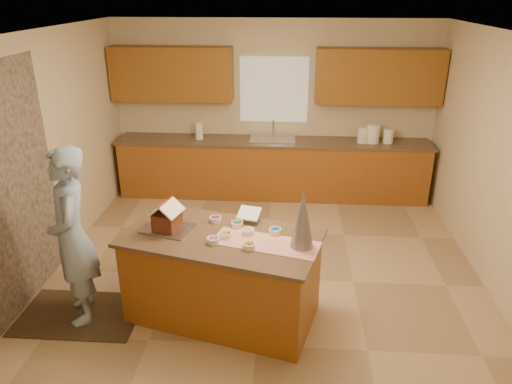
# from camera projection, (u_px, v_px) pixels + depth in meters

# --- Properties ---
(floor) EXTENTS (5.50, 5.50, 0.00)m
(floor) POSITION_uv_depth(u_px,v_px,m) (263.00, 278.00, 5.58)
(floor) COLOR tan
(floor) RESTS_ON ground
(ceiling) EXTENTS (5.50, 5.50, 0.00)m
(ceiling) POSITION_uv_depth(u_px,v_px,m) (265.00, 34.00, 4.52)
(ceiling) COLOR silver
(ceiling) RESTS_ON floor
(wall_back) EXTENTS (5.50, 5.50, 0.00)m
(wall_back) POSITION_uv_depth(u_px,v_px,m) (274.00, 109.00, 7.57)
(wall_back) COLOR beige
(wall_back) RESTS_ON floor
(wall_front) EXTENTS (5.50, 5.50, 0.00)m
(wall_front) POSITION_uv_depth(u_px,v_px,m) (235.00, 350.00, 2.52)
(wall_front) COLOR beige
(wall_front) RESTS_ON floor
(wall_left) EXTENTS (5.50, 5.50, 0.00)m
(wall_left) POSITION_uv_depth(u_px,v_px,m) (34.00, 163.00, 5.21)
(wall_left) COLOR beige
(wall_left) RESTS_ON floor
(wall_right) EXTENTS (5.50, 5.50, 0.00)m
(wall_right) POSITION_uv_depth(u_px,v_px,m) (510.00, 175.00, 4.88)
(wall_right) COLOR beige
(wall_right) RESTS_ON floor
(window_curtain) EXTENTS (1.05, 0.03, 1.00)m
(window_curtain) POSITION_uv_depth(u_px,v_px,m) (274.00, 90.00, 7.43)
(window_curtain) COLOR white
(window_curtain) RESTS_ON wall_back
(back_counter_base) EXTENTS (4.80, 0.60, 0.88)m
(back_counter_base) POSITION_uv_depth(u_px,v_px,m) (272.00, 169.00, 7.65)
(back_counter_base) COLOR #95471E
(back_counter_base) RESTS_ON floor
(back_counter_top) EXTENTS (4.85, 0.63, 0.04)m
(back_counter_top) POSITION_uv_depth(u_px,v_px,m) (273.00, 142.00, 7.47)
(back_counter_top) COLOR brown
(back_counter_top) RESTS_ON back_counter_base
(upper_cabinet_left) EXTENTS (1.85, 0.35, 0.80)m
(upper_cabinet_left) POSITION_uv_depth(u_px,v_px,m) (172.00, 74.00, 7.29)
(upper_cabinet_left) COLOR brown
(upper_cabinet_left) RESTS_ON wall_back
(upper_cabinet_right) EXTENTS (1.85, 0.35, 0.80)m
(upper_cabinet_right) POSITION_uv_depth(u_px,v_px,m) (379.00, 76.00, 7.09)
(upper_cabinet_right) COLOR brown
(upper_cabinet_right) RESTS_ON wall_back
(sink) EXTENTS (0.70, 0.45, 0.12)m
(sink) POSITION_uv_depth(u_px,v_px,m) (273.00, 142.00, 7.48)
(sink) COLOR silver
(sink) RESTS_ON back_counter_top
(faucet) EXTENTS (0.03, 0.03, 0.28)m
(faucet) POSITION_uv_depth(u_px,v_px,m) (273.00, 129.00, 7.57)
(faucet) COLOR silver
(faucet) RESTS_ON back_counter_top
(island_base) EXTENTS (1.96, 1.32, 0.88)m
(island_base) POSITION_uv_depth(u_px,v_px,m) (223.00, 278.00, 4.79)
(island_base) COLOR #95471E
(island_base) RESTS_ON floor
(island_top) EXTENTS (2.06, 1.42, 0.04)m
(island_top) POSITION_uv_depth(u_px,v_px,m) (221.00, 238.00, 4.61)
(island_top) COLOR brown
(island_top) RESTS_ON island_base
(table_runner) EXTENTS (1.05, 0.60, 0.01)m
(table_runner) POSITION_uv_depth(u_px,v_px,m) (266.00, 243.00, 4.47)
(table_runner) COLOR #A61C0B
(table_runner) RESTS_ON island_top
(baking_tray) EXTENTS (0.53, 0.44, 0.02)m
(baking_tray) POSITION_uv_depth(u_px,v_px,m) (168.00, 228.00, 4.72)
(baking_tray) COLOR silver
(baking_tray) RESTS_ON island_top
(cookbook) EXTENTS (0.26, 0.22, 0.09)m
(cookbook) POSITION_uv_depth(u_px,v_px,m) (249.00, 213.00, 4.85)
(cookbook) COLOR white
(cookbook) RESTS_ON island_top
(tinsel_tree) EXTENTS (0.27, 0.27, 0.55)m
(tinsel_tree) POSITION_uv_depth(u_px,v_px,m) (303.00, 220.00, 4.31)
(tinsel_tree) COLOR #A4A6B0
(tinsel_tree) RESTS_ON island_top
(rug) EXTENTS (1.22, 0.79, 0.01)m
(rug) POSITION_uv_depth(u_px,v_px,m) (81.00, 314.00, 4.95)
(rug) COLOR black
(rug) RESTS_ON floor
(boy) EXTENTS (0.65, 0.77, 1.79)m
(boy) POSITION_uv_depth(u_px,v_px,m) (72.00, 237.00, 4.59)
(boy) COLOR #8CA7C7
(boy) RESTS_ON rug
(canister_a) EXTENTS (0.18, 0.18, 0.24)m
(canister_a) POSITION_uv_depth(u_px,v_px,m) (363.00, 135.00, 7.33)
(canister_a) COLOR white
(canister_a) RESTS_ON back_counter_top
(canister_b) EXTENTS (0.20, 0.20, 0.29)m
(canister_b) POSITION_uv_depth(u_px,v_px,m) (373.00, 133.00, 7.31)
(canister_b) COLOR white
(canister_b) RESTS_ON back_counter_top
(canister_c) EXTENTS (0.15, 0.15, 0.22)m
(canister_c) POSITION_uv_depth(u_px,v_px,m) (388.00, 136.00, 7.31)
(canister_c) COLOR white
(canister_c) RESTS_ON back_counter_top
(paper_towel) EXTENTS (0.12, 0.12, 0.26)m
(paper_towel) POSITION_uv_depth(u_px,v_px,m) (199.00, 131.00, 7.49)
(paper_towel) COLOR white
(paper_towel) RESTS_ON back_counter_top
(gingerbread_house) EXTENTS (0.33, 0.34, 0.28)m
(gingerbread_house) POSITION_uv_depth(u_px,v_px,m) (167.00, 218.00, 4.67)
(gingerbread_house) COLOR #5C2A18
(gingerbread_house) RESTS_ON baking_tray
(candy_bowls) EXTENTS (0.73, 0.64, 0.05)m
(candy_bowls) POSITION_uv_depth(u_px,v_px,m) (237.00, 232.00, 4.61)
(candy_bowls) COLOR orange
(candy_bowls) RESTS_ON island_top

